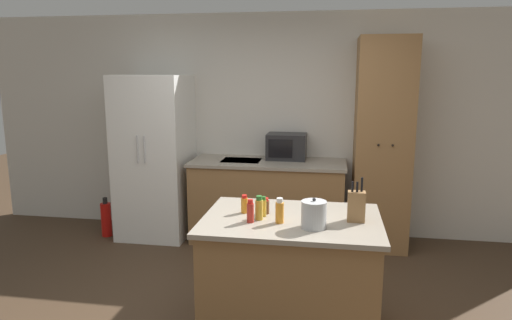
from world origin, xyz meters
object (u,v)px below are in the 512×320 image
object	(u,v)px
fire_extinguisher	(106,219)
kettle	(314,214)
microwave	(286,146)
spice_bottle_orange_cap	(250,212)
spice_bottle_short_red	(266,206)
refrigerator	(155,157)
spice_bottle_tall_dark	(244,205)
spice_bottle_pale_salt	(264,207)
spice_bottle_amber_oil	(259,209)
spice_bottle_green_herb	(280,211)
pantry_cabinet	(382,145)
knife_block	(356,206)

from	to	relation	value
fire_extinguisher	kettle	bearing A→B (deg)	-36.61
microwave	spice_bottle_orange_cap	size ratio (longest dim) A/B	2.72
fire_extinguisher	spice_bottle_orange_cap	bearing A→B (deg)	-41.35
microwave	spice_bottle_short_red	xyz separation A→B (m)	(0.04, -1.97, -0.13)
spice_bottle_orange_cap	refrigerator	bearing A→B (deg)	126.87
spice_bottle_tall_dark	spice_bottle_orange_cap	size ratio (longest dim) A/B	0.83
refrigerator	spice_bottle_pale_salt	size ratio (longest dim) A/B	12.65
refrigerator	spice_bottle_orange_cap	world-z (taller)	refrigerator
spice_bottle_amber_oil	spice_bottle_green_herb	bearing A→B (deg)	-16.81
pantry_cabinet	spice_bottle_orange_cap	distance (m)	2.34
refrigerator	pantry_cabinet	bearing A→B (deg)	1.45
spice_bottle_amber_oil	fire_extinguisher	world-z (taller)	spice_bottle_amber_oil
spice_bottle_tall_dark	spice_bottle_pale_salt	world-z (taller)	spice_bottle_pale_salt
refrigerator	spice_bottle_green_herb	bearing A→B (deg)	-49.28
spice_bottle_tall_dark	spice_bottle_orange_cap	bearing A→B (deg)	-68.37
fire_extinguisher	spice_bottle_short_red	bearing A→B (deg)	-36.84
pantry_cabinet	spice_bottle_pale_salt	distance (m)	2.18
microwave	spice_bottle_green_herb	xyz separation A→B (m)	(0.17, -2.16, -0.10)
refrigerator	spice_bottle_orange_cap	distance (m)	2.50
spice_bottle_green_herb	kettle	distance (m)	0.25
spice_bottle_orange_cap	fire_extinguisher	world-z (taller)	spice_bottle_orange_cap
spice_bottle_tall_dark	spice_bottle_green_herb	bearing A→B (deg)	-33.03
spice_bottle_tall_dark	spice_bottle_amber_oil	distance (m)	0.19
refrigerator	spice_bottle_amber_oil	xyz separation A→B (m)	(1.55, -1.93, 0.03)
refrigerator	microwave	bearing A→B (deg)	6.97
fire_extinguisher	knife_block	bearing A→B (deg)	-30.96
knife_block	spice_bottle_green_herb	size ratio (longest dim) A/B	1.77
refrigerator	spice_bottle_pale_salt	distance (m)	2.43
pantry_cabinet	spice_bottle_pale_salt	xyz separation A→B (m)	(-1.01, -1.92, -0.18)
spice_bottle_tall_dark	spice_bottle_green_herb	world-z (taller)	spice_bottle_green_herb
spice_bottle_short_red	spice_bottle_amber_oil	size ratio (longest dim) A/B	0.69
microwave	spice_bottle_tall_dark	distance (m)	1.98
spice_bottle_green_herb	kettle	size ratio (longest dim) A/B	0.85
microwave	kettle	distance (m)	2.27
spice_bottle_orange_cap	fire_extinguisher	xyz separation A→B (m)	(-2.07, 1.82, -0.76)
pantry_cabinet	spice_bottle_short_red	world-z (taller)	pantry_cabinet
microwave	spice_bottle_amber_oil	size ratio (longest dim) A/B	2.57
spice_bottle_short_red	spice_bottle_pale_salt	bearing A→B (deg)	-91.59
refrigerator	pantry_cabinet	xyz separation A→B (m)	(2.58, 0.07, 0.20)
knife_block	spice_bottle_amber_oil	bearing A→B (deg)	-173.54
spice_bottle_tall_dark	spice_bottle_amber_oil	xyz separation A→B (m)	(0.13, -0.14, 0.02)
kettle	pantry_cabinet	bearing A→B (deg)	72.91
pantry_cabinet	spice_bottle_green_herb	bearing A→B (deg)	-113.43
knife_block	spice_bottle_short_red	xyz separation A→B (m)	(-0.65, 0.07, -0.06)
kettle	spice_bottle_orange_cap	bearing A→B (deg)	174.42
spice_bottle_pale_salt	knife_block	bearing A→B (deg)	0.05
spice_bottle_tall_dark	spice_bottle_orange_cap	distance (m)	0.22
spice_bottle_tall_dark	spice_bottle_orange_cap	world-z (taller)	spice_bottle_orange_cap
pantry_cabinet	kettle	bearing A→B (deg)	-107.09
refrigerator	spice_bottle_pale_salt	world-z (taller)	refrigerator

